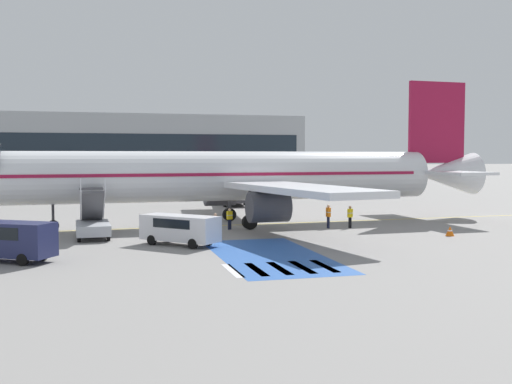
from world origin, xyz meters
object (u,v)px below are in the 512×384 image
fuel_tanker (234,190)px  ground_crew_2 (328,214)px  terminal_building (71,150)px  ground_crew_0 (350,215)px  ground_crew_1 (230,217)px  ground_crew_3 (215,223)px  boarding_stairs_forward (93,223)px  service_van_2 (180,227)px  traffic_cone_0 (450,231)px  airliner (226,176)px  service_van_0 (7,238)px

fuel_tanker → ground_crew_2: (2.16, -23.93, -0.59)m
fuel_tanker → terminal_building: bearing=122.5°
ground_crew_0 → terminal_building: (-23.63, 70.52, 5.55)m
ground_crew_1 → ground_crew_3: size_ratio=0.98×
boarding_stairs_forward → ground_crew_0: size_ratio=3.06×
fuel_tanker → ground_crew_0: (3.85, -24.24, -0.67)m
service_van_2 → ground_crew_1: (4.72, 7.04, -0.22)m
traffic_cone_0 → terminal_building: terminal_building is taller
traffic_cone_0 → ground_crew_2: bearing=136.0°
airliner → traffic_cone_0: 17.64m
traffic_cone_0 → service_van_0: bearing=-174.0°
ground_crew_3 → airliner: bearing=-127.3°
airliner → service_van_2: airliner is taller
fuel_tanker → ground_crew_1: fuel_tanker is taller
fuel_tanker → terminal_building: (-19.78, 46.29, 4.88)m
ground_crew_0 → traffic_cone_0: size_ratio=2.50×
airliner → service_van_2: 11.44m
airliner → fuel_tanker: 20.81m
boarding_stairs_forward → terminal_building: (-4.28, 71.28, 5.54)m
boarding_stairs_forward → ground_crew_0: (19.35, 0.75, -0.01)m
boarding_stairs_forward → airliner: bearing=23.2°
airliner → service_van_2: size_ratio=9.48×
fuel_tanker → ground_crew_0: fuel_tanker is taller
terminal_building → ground_crew_2: bearing=-72.6°
airliner → ground_crew_1: size_ratio=28.64×
boarding_stairs_forward → ground_crew_3: bearing=-13.7°
ground_crew_0 → terminal_building: size_ratio=0.02×
fuel_tanker → service_van_0: 38.77m
ground_crew_3 → terminal_building: terminal_building is taller
service_van_2 → traffic_cone_0: service_van_2 is taller
ground_crew_1 → service_van_0: bearing=13.1°
service_van_0 → terminal_building: 79.77m
ground_crew_3 → fuel_tanker: bearing=-124.4°
service_van_0 → ground_crew_3: size_ratio=3.21×
service_van_2 → ground_crew_3: bearing=-176.5°
fuel_tanker → service_van_0: (-19.84, -33.30, -0.39)m
ground_crew_1 → ground_crew_3: (-1.83, -3.80, 0.02)m
terminal_building → service_van_2: bearing=-82.8°
service_van_0 → ground_crew_3: service_van_0 is taller
service_van_0 → service_van_2: service_van_0 is taller
airliner → ground_crew_1: (-0.35, -2.81, -3.05)m
ground_crew_2 → ground_crew_3: (-9.45, -2.73, -0.12)m
fuel_tanker → traffic_cone_0: (8.76, -30.31, -1.32)m
ground_crew_0 → terminal_building: terminal_building is taller
ground_crew_0 → traffic_cone_0: bearing=-79.7°
airliner → fuel_tanker: bearing=-16.6°
service_van_2 → ground_crew_1: bearing=-168.6°
airliner → traffic_cone_0: size_ratio=67.31×
service_van_2 → terminal_building: 76.97m
service_van_0 → ground_crew_0: size_ratio=3.08×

